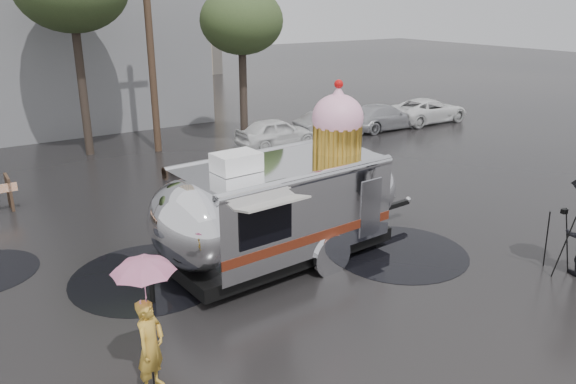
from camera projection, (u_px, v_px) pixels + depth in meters
ground at (297, 326)px, 10.74m from camera, size 120.00×120.00×0.00m
puddles at (215, 266)px, 13.13m from camera, size 11.70×7.33×0.01m
utility_pole at (149, 35)px, 21.62m from camera, size 1.60×0.28×9.00m
tree_right at (242, 22)px, 22.48m from camera, size 3.36×3.36×6.42m
parked_cars at (364, 117)px, 26.08m from camera, size 13.20×1.90×1.50m
airstream_trailer at (284, 201)px, 13.00m from camera, size 7.86×3.33×4.24m
person_left at (151, 346)px, 8.75m from camera, size 0.69×0.67×1.60m
umbrella_pink at (144, 280)px, 8.37m from camera, size 1.18×1.18×2.36m
tripod at (560, 235)px, 12.59m from camera, size 0.59×0.63×1.54m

